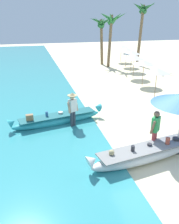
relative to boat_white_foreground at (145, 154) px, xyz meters
The scene contains 14 objects.
ground_plane 0.55m from the boat_white_foreground, ahead, with size 80.00×80.00×0.00m, color beige.
boat_white_foreground is the anchor object (origin of this frame).
boat_cyan_midground 4.74m from the boat_white_foreground, 124.03° to the left, with size 4.66×1.61×0.79m.
person_vendor_hatted 4.02m from the boat_white_foreground, 120.32° to the left, with size 0.57×0.46×1.73m.
person_tourist_customer 1.01m from the boat_white_foreground, 40.47° to the left, with size 0.54×0.51×1.71m.
parasol_row_0 7.83m from the boat_white_foreground, 59.27° to the left, with size 1.60×1.60×1.91m.
parasol_row_1 10.45m from the boat_white_foreground, 64.89° to the left, with size 1.60×1.60×1.91m.
parasol_row_2 12.64m from the boat_white_foreground, 68.28° to the left, with size 1.60×1.60×1.91m.
parasol_row_3 15.21m from the boat_white_foreground, 68.76° to the left, with size 1.60×1.60×1.91m.
parasol_row_4 17.35m from the boat_white_foreground, 70.21° to the left, with size 1.60×1.60×1.91m.
parasol_row_5 19.94m from the boat_white_foreground, 71.52° to the left, with size 1.60×1.60×1.91m.
palm_tree_tall_inland 17.60m from the boat_white_foreground, 75.49° to the left, with size 2.75×2.59×5.28m.
palm_tree_leaning_seaward 18.88m from the boat_white_foreground, 65.74° to the left, with size 2.47×2.77×6.16m.
palm_tree_mid_cluster 18.80m from the boat_white_foreground, 78.37° to the left, with size 2.39×2.77×4.84m.
Camera 1 is at (-4.24, -6.80, 4.96)m, focal length 38.91 mm.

